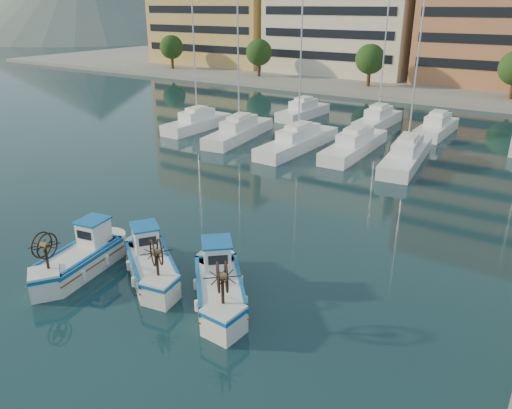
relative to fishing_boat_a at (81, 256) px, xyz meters
name	(u,v)px	position (x,y,z in m)	size (l,w,h in m)	color
ground	(203,297)	(5.95, 1.30, -0.75)	(300.00, 300.00, 0.00)	#173A3E
hill_west	(91,37)	(-134.05, 111.30, -0.75)	(180.00, 180.00, 60.00)	slate
yacht_marina	(369,135)	(2.25, 28.88, -0.22)	(37.92, 21.83, 11.50)	white
fishing_boat_a	(81,256)	(0.00, 0.00, 0.00)	(2.47, 4.47, 2.71)	silver
fishing_boat_b	(151,262)	(3.01, 1.33, -0.02)	(4.32, 3.76, 2.66)	silver
fishing_boat_c	(219,284)	(6.69, 1.46, 0.02)	(4.20, 4.41, 2.80)	silver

